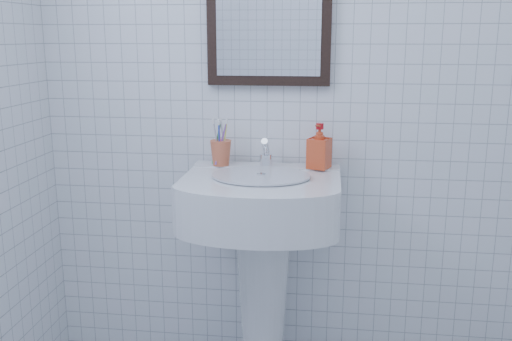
# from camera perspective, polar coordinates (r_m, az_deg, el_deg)

# --- Properties ---
(wall_back) EXTENTS (2.20, 0.02, 2.50)m
(wall_back) POSITION_cam_1_polar(r_m,az_deg,el_deg) (2.37, 4.48, 8.72)
(wall_back) COLOR white
(wall_back) RESTS_ON ground
(washbasin) EXTENTS (0.60, 0.44, 0.93)m
(washbasin) POSITION_cam_1_polar(r_m,az_deg,el_deg) (2.31, 0.66, -7.40)
(washbasin) COLOR white
(washbasin) RESTS_ON ground
(faucet) EXTENTS (0.05, 0.11, 0.13)m
(faucet) POSITION_cam_1_polar(r_m,az_deg,el_deg) (2.32, 1.00, 1.59)
(faucet) COLOR silver
(faucet) RESTS_ON washbasin
(toothbrush_cup) EXTENTS (0.11, 0.11, 0.10)m
(toothbrush_cup) POSITION_cam_1_polar(r_m,az_deg,el_deg) (2.35, -3.54, 1.77)
(toothbrush_cup) COLOR #D0613D
(toothbrush_cup) RESTS_ON washbasin
(soap_dispenser) EXTENTS (0.11, 0.11, 0.18)m
(soap_dispenser) POSITION_cam_1_polar(r_m,az_deg,el_deg) (2.30, 6.35, 2.44)
(soap_dispenser) COLOR red
(soap_dispenser) RESTS_ON washbasin
(wall_mirror) EXTENTS (0.50, 0.04, 0.62)m
(wall_mirror) POSITION_cam_1_polar(r_m,az_deg,el_deg) (2.35, 1.29, 16.04)
(wall_mirror) COLOR black
(wall_mirror) RESTS_ON wall_back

